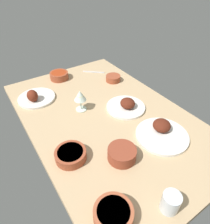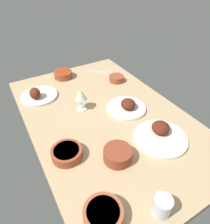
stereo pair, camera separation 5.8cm
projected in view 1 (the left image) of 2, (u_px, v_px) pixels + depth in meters
The scene contains 12 objects.
dining_table at pixel (105, 117), 125.56cm from camera, with size 140.00×90.00×4.00cm, color tan.
plate_center_main at pixel (162, 132), 109.20cm from camera, with size 28.50×28.50×7.78cm.
plate_near_viewer at pixel (126, 106), 127.81cm from camera, with size 24.74×24.74×7.66cm.
plate_far_side at pixel (35, 97), 135.19cm from camera, with size 24.79×24.79×9.13cm.
bowl_cream at pixel (113, 214), 74.13cm from camera, with size 15.15×15.15×5.48cm.
bowl_sauce at pixel (59, 75), 157.72cm from camera, with size 14.26×14.26×5.40cm.
bowl_onions at pixel (122, 153), 95.95cm from camera, with size 13.91×13.91×6.22cm.
bowl_pasta at pixel (71, 155), 96.34cm from camera, with size 15.18×15.18×4.83cm.
bowl_potatoes at pixel (113, 78), 155.37cm from camera, with size 11.20×11.20×4.50cm.
wine_glass at pixel (80, 97), 122.21cm from camera, with size 7.60×7.60×14.00cm.
water_tumbler at pixel (170, 202), 76.07cm from camera, with size 7.16×7.16×8.91cm, color silver.
fork_loose at pixel (94, 72), 167.62cm from camera, with size 18.04×0.90×0.80cm, color silver.
Camera 1 is at (-80.05, 53.34, 82.76)cm, focal length 32.15 mm.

